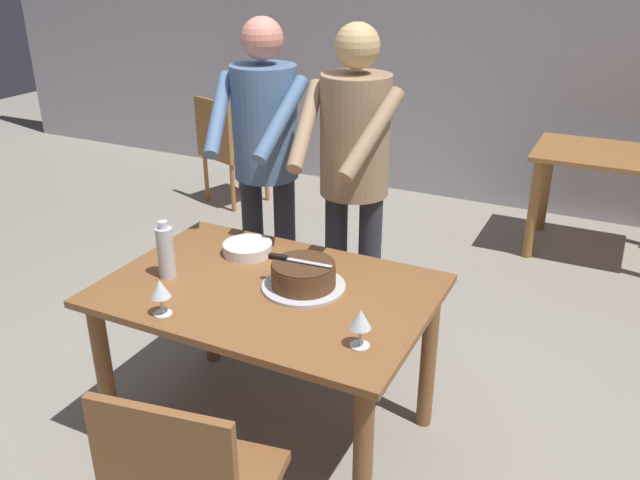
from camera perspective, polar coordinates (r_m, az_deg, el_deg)
ground_plane at (r=3.10m, az=-4.06°, el=-16.42°), size 14.00×14.00×0.00m
back_wall at (r=5.56m, az=13.89°, el=16.73°), size 10.00×0.12×2.70m
main_dining_table at (r=2.73m, az=-4.45°, el=-6.36°), size 1.32×0.90×0.75m
cake_on_platter at (r=2.64m, az=-1.44°, el=-3.16°), size 0.34×0.34×0.11m
cake_knife at (r=2.63m, az=-2.89°, el=-1.64°), size 0.27×0.04×0.02m
plate_stack at (r=2.95m, az=-6.30°, el=-0.73°), size 0.22×0.22×0.05m
wine_glass_near at (r=2.25m, az=3.54°, el=-6.97°), size 0.08×0.08×0.14m
wine_glass_far at (r=2.50m, az=-13.70°, el=-4.23°), size 0.08×0.08×0.14m
water_bottle at (r=2.77m, az=-13.25°, el=-1.00°), size 0.07×0.07×0.25m
person_cutting_cake at (r=3.05m, az=2.95°, el=6.28°), size 0.47×0.55×1.72m
person_standing_beside at (r=3.29m, az=-4.77°, el=7.57°), size 0.46×0.57×1.72m
background_table at (r=4.90m, az=23.77°, el=5.12°), size 1.00×0.70×0.74m
background_chair_1 at (r=5.53m, az=-8.05°, el=8.02°), size 0.56×0.56×0.90m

